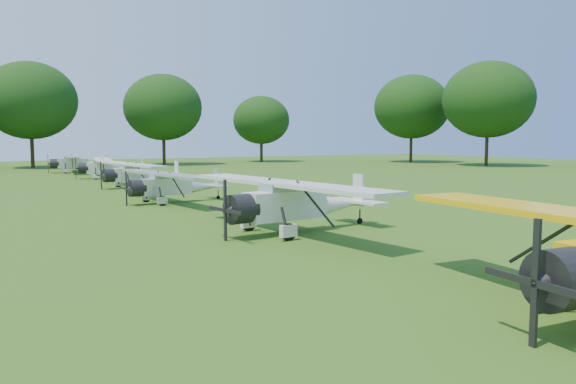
% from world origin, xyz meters
% --- Properties ---
extents(ground, '(160.00, 160.00, 0.00)m').
position_xyz_m(ground, '(0.00, 0.00, 0.00)').
color(ground, '#245014').
rests_on(ground, ground).
extents(tree_belt, '(137.36, 130.27, 14.52)m').
position_xyz_m(tree_belt, '(3.57, 0.16, 8.03)').
color(tree_belt, black).
rests_on(tree_belt, ground).
extents(aircraft_3, '(6.97, 11.09, 2.18)m').
position_xyz_m(aircraft_3, '(0.74, 0.08, 1.27)').
color(aircraft_3, silver).
rests_on(aircraft_3, ground).
extents(aircraft_4, '(5.94, 9.46, 1.86)m').
position_xyz_m(aircraft_4, '(0.02, 12.12, 1.09)').
color(aircraft_4, silver).
rests_on(aircraft_4, ground).
extents(aircraft_5, '(6.23, 9.91, 1.95)m').
position_xyz_m(aircraft_5, '(1.21, 22.73, 1.14)').
color(aircraft_5, silver).
rests_on(aircraft_5, ground).
extents(aircraft_6, '(6.19, 9.79, 1.92)m').
position_xyz_m(aircraft_6, '(1.51, 33.35, 1.12)').
color(aircraft_6, silver).
rests_on(aircraft_6, ground).
extents(aircraft_7, '(6.30, 10.00, 1.96)m').
position_xyz_m(aircraft_7, '(0.74, 43.84, 1.15)').
color(aircraft_7, silver).
rests_on(aircraft_7, ground).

